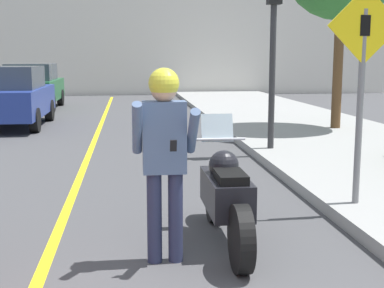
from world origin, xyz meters
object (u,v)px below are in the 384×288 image
motorcycle (226,196)px  person_biker (164,143)px  crossing_sign (362,75)px  traffic_light (274,21)px  parked_car_green (33,86)px  parked_car_blue (11,96)px

motorcycle → person_biker: size_ratio=1.18×
motorcycle → crossing_sign: crossing_sign is taller
person_biker → traffic_light: size_ratio=0.52×
motorcycle → crossing_sign: 2.29m
crossing_sign → parked_car_green: crossing_sign is taller
crossing_sign → traffic_light: 4.11m
crossing_sign → parked_car_green: (-6.31, 14.53, -0.86)m
crossing_sign → person_biker: bearing=-153.1°
parked_car_blue → traffic_light: bearing=-41.0°
parked_car_green → motorcycle: bearing=-73.5°
motorcycle → parked_car_green: (-4.54, 15.33, 0.35)m
motorcycle → traffic_light: 5.54m
person_biker → traffic_light: traffic_light is taller
traffic_light → parked_car_green: bearing=121.0°
crossing_sign → parked_car_green: bearing=113.5°
motorcycle → parked_car_blue: size_ratio=0.52×
crossing_sign → motorcycle: bearing=-155.8°
person_biker → traffic_light: (2.44, 5.25, 1.47)m
motorcycle → person_biker: 1.02m
motorcycle → parked_car_blue: parked_car_blue is taller
motorcycle → parked_car_green: parked_car_green is taller
person_biker → crossing_sign: 2.79m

